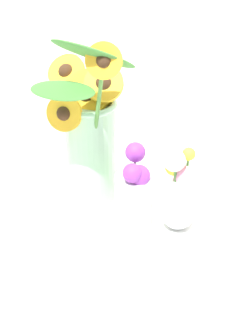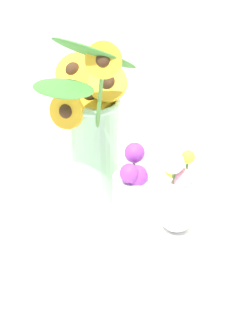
{
  "view_description": "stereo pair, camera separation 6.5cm",
  "coord_description": "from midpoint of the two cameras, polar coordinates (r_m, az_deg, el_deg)",
  "views": [
    {
      "loc": [
        0.17,
        -0.66,
        0.58
      ],
      "look_at": [
        0.02,
        0.05,
        0.13
      ],
      "focal_mm": 50.0,
      "sensor_mm": 36.0,
      "label": 1
    },
    {
      "loc": [
        0.23,
        -0.65,
        0.58
      ],
      "look_at": [
        0.02,
        0.05,
        0.13
      ],
      "focal_mm": 50.0,
      "sensor_mm": 36.0,
      "label": 2
    }
  ],
  "objects": [
    {
      "name": "serving_tray",
      "position": [
        0.92,
        -2.02,
        -6.51
      ],
      "size": [
        0.52,
        0.52,
        0.02
      ],
      "color": "white",
      "rests_on": "ground_plane"
    },
    {
      "name": "mason_jar_sunflowers",
      "position": [
        0.91,
        -6.49,
        3.97
      ],
      "size": [
        0.21,
        0.21,
        0.37
      ],
      "color": "#99CC9E",
      "rests_on": "serving_tray"
    },
    {
      "name": "vase_small_center",
      "position": [
        0.84,
        -1.25,
        -3.34
      ],
      "size": [
        0.07,
        0.08,
        0.17
      ],
      "color": "white",
      "rests_on": "serving_tray"
    },
    {
      "name": "ground_plane",
      "position": [
        0.9,
        -3.95,
        -8.96
      ],
      "size": [
        6.0,
        6.0,
        0.0
      ],
      "primitive_type": "plane",
      "color": "white"
    },
    {
      "name": "vase_bulb_right",
      "position": [
        0.85,
        4.23,
        -3.19
      ],
      "size": [
        0.06,
        0.06,
        0.16
      ],
      "color": "white",
      "rests_on": "serving_tray"
    }
  ]
}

